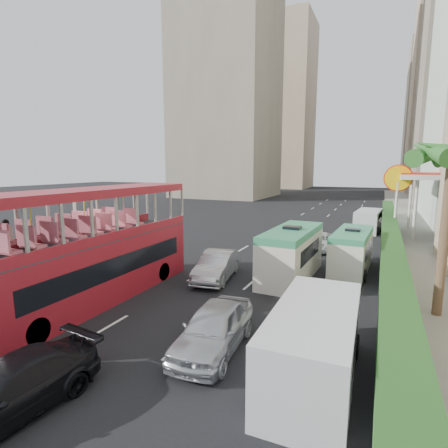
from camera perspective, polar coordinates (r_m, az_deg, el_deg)
The scene contains 19 objects.
ground_plane at distance 14.06m, azimuth -1.21°, elevation -15.88°, with size 200.00×200.00×0.00m, color black.
double_decker_bus at distance 16.61m, azimuth -20.28°, elevation -3.28°, with size 2.50×11.00×5.06m, color maroon.
car_silver_lane_a at distance 19.12m, azimuth -1.15°, elevation -8.93°, with size 1.56×4.48×1.48m, color #B9BBC0.
car_silver_lane_b at distance 12.32m, azimuth -1.61°, elevation -19.75°, with size 1.77×4.41×1.50m, color #B9BBC0.
car_black at distance 11.01m, azimuth -31.65°, elevation -25.10°, with size 1.88×4.63×1.34m, color black.
van_asset at distance 26.56m, azimuth 15.01°, elevation -4.04°, with size 2.01×4.36×1.21m, color silver.
minibus_near at distance 19.28m, azimuth 10.95°, elevation -4.77°, with size 2.03×6.09×2.70m, color silver.
minibus_far at distance 21.45m, azimuth 20.12°, elevation -4.20°, with size 1.78×5.35×2.37m, color silver.
panel_van_near at distance 10.63m, azimuth 14.49°, elevation -18.50°, with size 2.15×5.37×2.15m, color silver.
panel_van_far at distance 35.42m, azimuth 22.46°, elevation 0.49°, with size 1.98×4.95×1.98m, color silver.
sidewalk at distance 37.11m, azimuth 29.44°, elevation -1.05°, with size 6.00×120.00×0.18m, color #99968C.
kerb_wall at distance 26.02m, azimuth 25.40°, elevation -3.37°, with size 0.30×44.00×1.00m, color silver.
hedge at distance 25.86m, azimuth 25.53°, elevation -1.53°, with size 1.10×44.00×0.70m, color #2D6626.
palm_tree at distance 15.85m, azimuth 32.31°, elevation -1.60°, with size 0.36×0.36×6.40m, color brown.
shell_station at distance 34.91m, azimuth 31.69°, elevation 2.60°, with size 6.50×8.00×5.50m, color silver.
tower_far_a at distance 95.52m, azimuth 32.60°, elevation 17.55°, with size 14.00×14.00×44.00m, color tan.
tower_far_b at distance 116.88m, azimuth 30.99°, elevation 14.90°, with size 14.00×14.00×40.00m, color gray.
tower_left_a at distance 75.43m, azimuth 0.48°, elevation 24.69°, with size 18.00×18.00×52.00m, color gray.
tower_left_b at distance 106.50m, azimuth 9.60°, elevation 18.37°, with size 16.00×16.00×46.00m, color tan.
Camera 1 is at (5.52, -11.47, 5.98)m, focal length 28.00 mm.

